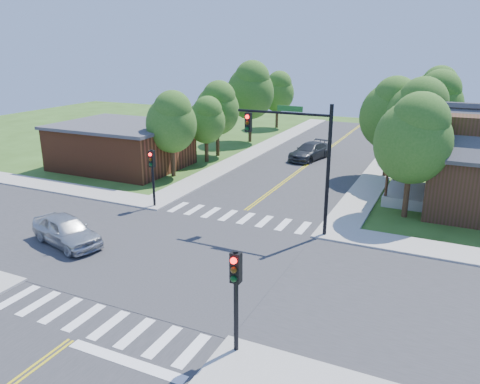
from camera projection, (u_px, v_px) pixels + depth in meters
The scene contains 25 objects.
ground at pixel (183, 258), 23.09m from camera, with size 100.00×100.00×0.00m, color #304E18.
road_ns at pixel (183, 257), 23.08m from camera, with size 10.00×90.00×0.04m, color #2D2D30.
road_ew at pixel (183, 257), 23.08m from camera, with size 90.00×10.00×0.04m, color #2D2D30.
intersection_patch at pixel (183, 258), 23.09m from camera, with size 10.20×10.20×0.06m, color #2D2D30.
sidewalk_nw at pixel (127, 158), 43.12m from camera, with size 40.00×40.00×0.14m.
crosswalk_north at pixel (237, 217), 28.43m from camera, with size 8.85×2.00×0.01m.
crosswalk_south at pixel (96, 321), 17.73m from camera, with size 8.85×2.00×0.01m.
centerline at pixel (183, 257), 23.08m from camera, with size 0.30×90.00×0.01m.
stop_bar at pixel (126, 362), 15.52m from camera, with size 4.60×0.45×0.09m, color white.
signal_mast_ne at pixel (298, 147), 24.86m from camera, with size 5.30×0.42×7.20m.
signal_pole_se at pixel (236, 284), 15.17m from camera, with size 0.34×0.42×3.80m.
signal_pole_nw at pixel (152, 168), 29.36m from camera, with size 0.34×0.42×3.80m.
building_nw at pixel (122, 145), 39.66m from camera, with size 10.40×8.40×3.73m.
tree_e_a at pixel (414, 137), 27.01m from camera, with size 4.46×4.23×7.58m.
tree_e_b at pixel (418, 115), 33.40m from camera, with size 4.68×4.45×7.96m.
tree_e_c at pixel (436, 102), 40.43m from camera, with size 4.76×4.52×8.09m.
tree_e_d at pixel (436, 93), 47.89m from camera, with size 4.74×4.51×8.06m.
tree_w_a at pixel (172, 121), 35.97m from camera, with size 3.99×3.79×6.79m.
tree_w_b at pixel (218, 107), 42.76m from camera, with size 4.12×3.91×7.00m.
tree_w_c at pixel (251, 89), 48.82m from camera, with size 5.02×4.77×8.53m.
tree_w_d at pixel (278, 91), 57.53m from camera, with size 4.12×3.92×7.01m.
tree_house at pixel (392, 112), 35.43m from camera, with size 4.63×4.40×7.87m.
tree_bldg at pixel (206, 119), 40.75m from camera, with size 3.45×3.28×5.87m.
car_silver at pixel (67, 231), 24.34m from camera, with size 4.94×3.05×1.57m, color silver.
car_dgrey at pixel (310, 152), 42.40m from camera, with size 3.20×5.50×1.50m, color #333639.
Camera 1 is at (11.49, -17.83, 10.08)m, focal length 35.00 mm.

